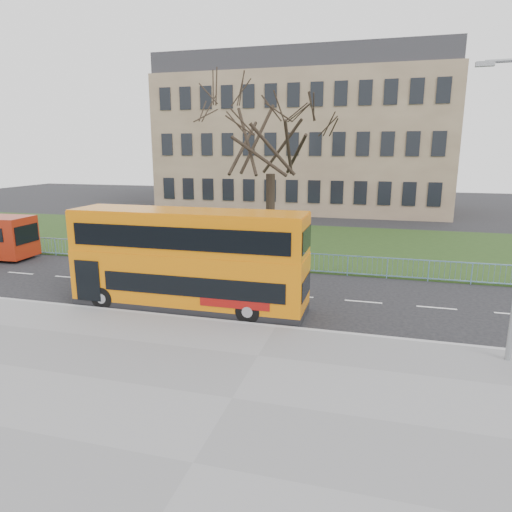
{
  "coord_description": "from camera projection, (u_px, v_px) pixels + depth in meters",
  "views": [
    {
      "loc": [
        3.43,
        -17.0,
        6.47
      ],
      "look_at": [
        -1.46,
        1.0,
        2.12
      ],
      "focal_mm": 32.0,
      "sensor_mm": 36.0,
      "label": 1
    }
  ],
  "objects": [
    {
      "name": "civic_building",
      "position": [
        305.0,
        145.0,
        50.9
      ],
      "size": [
        30.0,
        15.0,
        14.0
      ],
      "primitive_type": "cube",
      "color": "#7C644E",
      "rests_on": "ground"
    },
    {
      "name": "bare_tree",
      "position": [
        271.0,
        158.0,
        27.12
      ],
      "size": [
        8.31,
        8.31,
        11.88
      ],
      "primitive_type": null,
      "color": "black",
      "rests_on": "grass_verge"
    },
    {
      "name": "yellow_bus",
      "position": [
        189.0,
        257.0,
        18.63
      ],
      "size": [
        9.7,
        2.38,
        4.06
      ],
      "rotation": [
        0.0,
        0.0,
        0.0
      ],
      "color": "orange",
      "rests_on": "ground"
    },
    {
      "name": "pavement",
      "position": [
        232.0,
        400.0,
        11.96
      ],
      "size": [
        80.0,
        10.5,
        0.12
      ],
      "primitive_type": "cube",
      "color": "slate",
      "rests_on": "ground"
    },
    {
      "name": "guard_railing",
      "position": [
        310.0,
        263.0,
        24.4
      ],
      "size": [
        40.0,
        0.12,
        1.1
      ],
      "primitive_type": null,
      "color": "#6A96BD",
      "rests_on": "ground"
    },
    {
      "name": "ground",
      "position": [
        284.0,
        315.0,
        18.32
      ],
      "size": [
        120.0,
        120.0,
        0.0
      ],
      "primitive_type": "plane",
      "color": "black",
      "rests_on": "ground"
    },
    {
      "name": "grass_verge",
      "position": [
        326.0,
        244.0,
        31.75
      ],
      "size": [
        80.0,
        15.4,
        0.08
      ],
      "primitive_type": "cube",
      "color": "#1D3212",
      "rests_on": "ground"
    },
    {
      "name": "kerb",
      "position": [
        276.0,
        327.0,
        16.85
      ],
      "size": [
        80.0,
        0.2,
        0.14
      ],
      "primitive_type": "cube",
      "color": "#98989A",
      "rests_on": "ground"
    }
  ]
}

